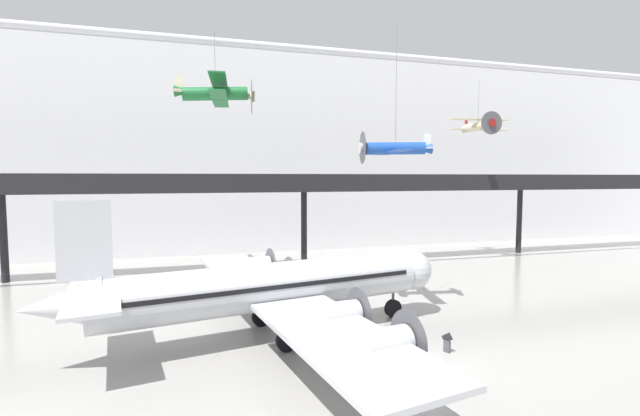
# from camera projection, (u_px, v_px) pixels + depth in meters

# --- Properties ---
(ground_plane) EXTENTS (260.00, 260.00, 0.00)m
(ground_plane) POSITION_uv_depth(u_px,v_px,m) (425.00, 364.00, 23.56)
(ground_plane) COLOR #9E9B96
(hangar_back_wall) EXTENTS (140.00, 3.00, 27.26)m
(hangar_back_wall) POSITION_uv_depth(u_px,v_px,m) (285.00, 154.00, 60.23)
(hangar_back_wall) COLOR white
(hangar_back_wall) RESTS_ON ground
(mezzanine_walkway) EXTENTS (110.00, 3.20, 10.68)m
(mezzanine_walkway) POSITION_uv_depth(u_px,v_px,m) (306.00, 189.00, 48.74)
(mezzanine_walkway) COLOR black
(mezzanine_walkway) RESTS_ON ground
(ceiling_truss_beam) EXTENTS (120.00, 0.60, 0.60)m
(ceiling_truss_beam) POSITION_uv_depth(u_px,v_px,m) (325.00, 50.00, 40.66)
(ceiling_truss_beam) COLOR silver
(airliner_silver_main) EXTENTS (25.95, 29.80, 9.09)m
(airliner_silver_main) POSITION_uv_depth(u_px,v_px,m) (268.00, 288.00, 27.11)
(airliner_silver_main) COLOR silver
(airliner_silver_main) RESTS_ON ground
(suspended_plane_cream_biplane) EXTENTS (7.56, 6.15, 6.84)m
(suspended_plane_cream_biplane) POSITION_uv_depth(u_px,v_px,m) (478.00, 126.00, 51.94)
(suspended_plane_cream_biplane) COLOR beige
(suspended_plane_blue_trainer) EXTENTS (5.69, 6.90, 10.58)m
(suspended_plane_blue_trainer) POSITION_uv_depth(u_px,v_px,m) (395.00, 149.00, 32.29)
(suspended_plane_blue_trainer) COLOR #1E4CAD
(suspended_plane_green_biplane) EXTENTS (6.40, 7.85, 6.56)m
(suspended_plane_green_biplane) POSITION_uv_depth(u_px,v_px,m) (216.00, 93.00, 34.48)
(suspended_plane_green_biplane) COLOR #1E6B33
(info_sign_pedestal) EXTENTS (0.36, 0.72, 1.24)m
(info_sign_pedestal) POSITION_uv_depth(u_px,v_px,m) (447.00, 345.00, 25.17)
(info_sign_pedestal) COLOR #4C4C51
(info_sign_pedestal) RESTS_ON ground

